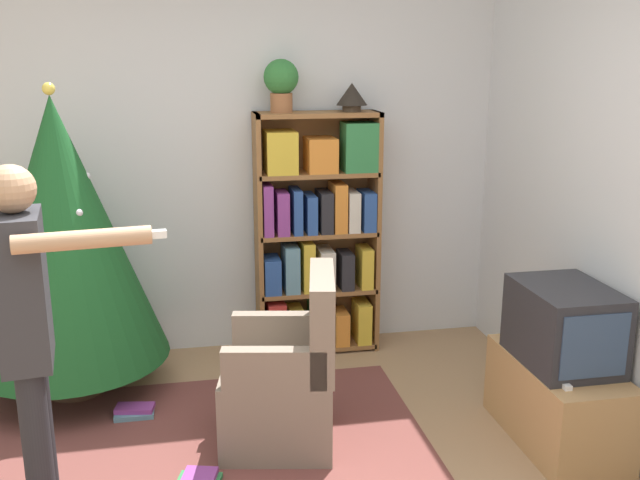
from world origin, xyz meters
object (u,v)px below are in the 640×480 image
(christmas_tree, at_px, (62,233))
(potted_plant, at_px, (281,82))
(armchair, at_px, (286,384))
(standing_person, at_px, (29,329))
(bookshelf, at_px, (317,233))
(table_lamp, at_px, (352,95))
(television, at_px, (564,325))

(christmas_tree, bearing_deg, potted_plant, 14.97)
(armchair, bearing_deg, standing_person, -51.16)
(christmas_tree, relative_size, armchair, 1.98)
(christmas_tree, xyz_separation_m, standing_person, (0.08, -1.40, -0.05))
(bookshelf, bearing_deg, christmas_tree, -167.38)
(bookshelf, relative_size, armchair, 1.75)
(potted_plant, height_order, table_lamp, potted_plant)
(christmas_tree, height_order, potted_plant, potted_plant)
(bookshelf, height_order, armchair, bookshelf)
(television, xyz_separation_m, standing_person, (-2.47, -0.32, 0.29))
(bookshelf, xyz_separation_m, christmas_tree, (-1.55, -0.35, 0.16))
(standing_person, relative_size, potted_plant, 4.81)
(television, relative_size, standing_person, 0.36)
(potted_plant, xyz_separation_m, table_lamp, (0.45, -0.00, -0.09))
(armchair, xyz_separation_m, table_lamp, (0.61, 1.17, 1.39))
(television, relative_size, table_lamp, 2.82)
(christmas_tree, distance_m, table_lamp, 1.96)
(television, xyz_separation_m, armchair, (-1.39, 0.26, -0.32))
(bookshelf, bearing_deg, armchair, -108.24)
(standing_person, xyz_separation_m, potted_plant, (1.25, 1.75, 0.87))
(standing_person, bearing_deg, table_lamp, 128.50)
(potted_plant, bearing_deg, christmas_tree, -165.03)
(bookshelf, distance_m, christmas_tree, 1.59)
(christmas_tree, bearing_deg, standing_person, -86.83)
(potted_plant, bearing_deg, bookshelf, -2.01)
(television, xyz_separation_m, potted_plant, (-1.23, 1.43, 1.16))
(bookshelf, relative_size, table_lamp, 8.07)
(armchair, distance_m, potted_plant, 1.89)
(armchair, relative_size, standing_person, 0.58)
(table_lamp, bearing_deg, potted_plant, 180.00)
(bookshelf, xyz_separation_m, television, (1.01, -1.43, -0.17))
(christmas_tree, bearing_deg, bookshelf, 12.62)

